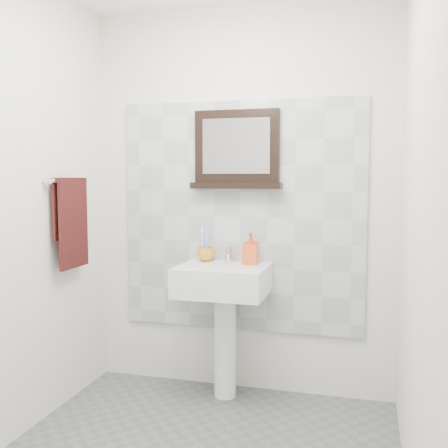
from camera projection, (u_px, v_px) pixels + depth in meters
The scene contains 11 objects.
back_wall at pixel (241, 201), 3.43m from camera, with size 2.00×0.01×2.50m, color silver.
front_wall at pixel (36, 241), 1.31m from camera, with size 2.00×0.01×2.50m, color silver.
right_wall at pixel (419, 217), 2.11m from camera, with size 0.01×2.20×2.50m, color silver.
splashback at pixel (241, 217), 3.42m from camera, with size 1.60×0.02×1.50m, color #ADB6BB.
pedestal_sink at pixel (223, 294), 3.28m from camera, with size 0.55×0.44×0.96m.
toothbrush_cup at pixel (205, 254), 3.43m from camera, with size 0.11×0.11×0.09m, color orange.
toothbrushes at pixel (205, 242), 3.42m from camera, with size 0.05×0.04×0.21m.
soap_dispenser at pixel (251, 248), 3.30m from camera, with size 0.09×0.09×0.20m, color red.
framed_mirror at pixel (237, 152), 3.36m from camera, with size 0.59×0.11×0.50m.
towel_bar at pixel (69, 181), 3.17m from camera, with size 0.07×0.40×0.03m.
hand_towel at pixel (71, 216), 3.19m from camera, with size 0.06×0.30×0.55m.
Camera 1 is at (0.80, -2.23, 1.41)m, focal length 42.00 mm.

